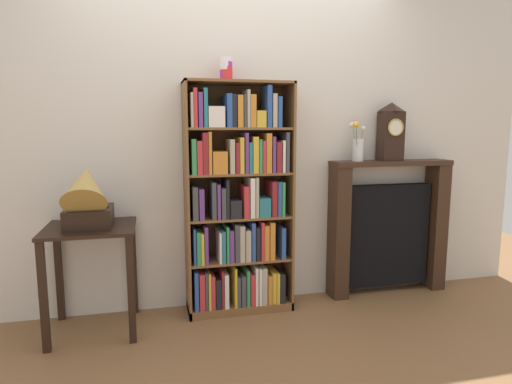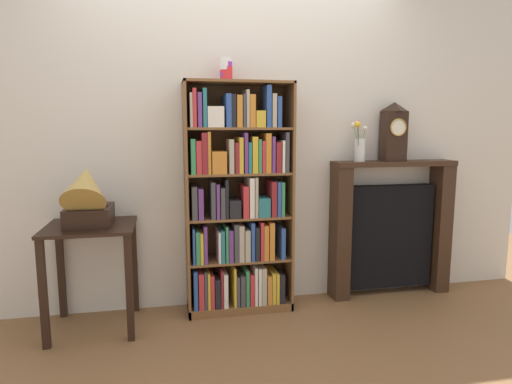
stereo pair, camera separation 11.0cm
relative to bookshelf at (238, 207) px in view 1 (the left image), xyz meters
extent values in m
cube|color=brown|center=(0.01, -0.14, -0.80)|extent=(7.74, 6.40, 0.02)
cube|color=silver|center=(0.13, 0.20, 0.51)|extent=(4.74, 0.08, 2.60)
cube|color=brown|center=(-0.37, 0.01, 0.06)|extent=(0.02, 0.30, 1.69)
cube|color=brown|center=(0.39, 0.01, 0.06)|extent=(0.02, 0.30, 1.69)
cube|color=brown|center=(0.01, 0.15, 0.06)|extent=(0.78, 0.01, 1.69)
cube|color=brown|center=(0.01, 0.01, 0.89)|extent=(0.78, 0.30, 0.02)
cube|color=brown|center=(0.01, 0.01, -0.76)|extent=(0.78, 0.30, 0.06)
cube|color=#2D519E|center=(-0.33, -0.02, -0.58)|extent=(0.03, 0.22, 0.29)
cube|color=#C63338|center=(-0.29, -0.02, -0.59)|extent=(0.04, 0.21, 0.27)
cube|color=#424247|center=(-0.26, -0.02, -0.59)|extent=(0.02, 0.23, 0.28)
cube|color=gold|center=(-0.23, -0.01, -0.59)|extent=(0.02, 0.25, 0.27)
cube|color=#C63338|center=(-0.21, -0.02, -0.60)|extent=(0.03, 0.22, 0.25)
cube|color=black|center=(-0.17, -0.03, -0.62)|extent=(0.04, 0.20, 0.22)
cube|color=maroon|center=(-0.14, -0.03, -0.59)|extent=(0.02, 0.20, 0.28)
cube|color=white|center=(-0.11, 0.00, -0.60)|extent=(0.03, 0.26, 0.25)
cube|color=gold|center=(-0.04, -0.01, -0.58)|extent=(0.02, 0.25, 0.29)
cube|color=#424247|center=(-0.02, -0.02, -0.61)|extent=(0.02, 0.22, 0.22)
cube|color=#424247|center=(0.01, -0.02, -0.61)|extent=(0.03, 0.21, 0.23)
cube|color=#388E56|center=(0.05, -0.01, -0.59)|extent=(0.02, 0.24, 0.27)
cube|color=#C63338|center=(0.08, -0.01, -0.61)|extent=(0.03, 0.24, 0.24)
cube|color=white|center=(0.11, -0.02, -0.58)|extent=(0.02, 0.21, 0.28)
cube|color=white|center=(0.14, -0.03, -0.59)|extent=(0.02, 0.20, 0.28)
cube|color=#B2A893|center=(0.17, -0.02, -0.59)|extent=(0.04, 0.21, 0.28)
cube|color=orange|center=(0.21, -0.01, -0.62)|extent=(0.03, 0.24, 0.22)
cube|color=gold|center=(0.25, -0.01, -0.61)|extent=(0.03, 0.24, 0.23)
cube|color=gold|center=(0.28, -0.01, -0.61)|extent=(0.02, 0.23, 0.23)
cube|color=black|center=(0.31, -0.03, -0.62)|extent=(0.04, 0.20, 0.22)
cube|color=brown|center=(0.01, 0.01, -0.40)|extent=(0.74, 0.28, 0.02)
cube|color=#2D519E|center=(-0.33, -0.01, -0.26)|extent=(0.02, 0.24, 0.26)
cube|color=#388E56|center=(-0.31, -0.02, -0.27)|extent=(0.03, 0.21, 0.24)
cube|color=gold|center=(-0.28, -0.02, -0.27)|extent=(0.02, 0.23, 0.23)
cube|color=#663884|center=(-0.25, -0.01, -0.25)|extent=(0.02, 0.24, 0.27)
cube|color=white|center=(-0.15, -0.03, -0.27)|extent=(0.02, 0.20, 0.23)
cube|color=teal|center=(-0.13, 0.00, -0.27)|extent=(0.03, 0.25, 0.23)
cube|color=#388E56|center=(-0.10, -0.02, -0.26)|extent=(0.02, 0.21, 0.26)
cube|color=#663884|center=(-0.07, -0.01, -0.27)|extent=(0.03, 0.24, 0.24)
cube|color=#424247|center=(-0.03, -0.02, -0.25)|extent=(0.04, 0.22, 0.28)
cube|color=#B2A893|center=(0.01, -0.01, -0.25)|extent=(0.04, 0.23, 0.27)
cube|color=#B2A893|center=(0.05, -0.01, -0.27)|extent=(0.04, 0.25, 0.23)
cube|color=#2D519E|center=(0.09, -0.03, -0.24)|extent=(0.03, 0.20, 0.28)
cube|color=black|center=(0.12, 0.00, -0.26)|extent=(0.03, 0.26, 0.25)
cube|color=#C63338|center=(0.16, -0.02, -0.25)|extent=(0.02, 0.21, 0.28)
cube|color=orange|center=(0.19, -0.02, -0.26)|extent=(0.03, 0.23, 0.26)
cube|color=orange|center=(0.23, -0.01, -0.25)|extent=(0.04, 0.23, 0.28)
cube|color=#2D519E|center=(0.32, -0.01, -0.27)|extent=(0.03, 0.24, 0.23)
cube|color=brown|center=(0.01, 0.01, -0.07)|extent=(0.74, 0.28, 0.02)
cube|color=#424247|center=(-0.32, -0.02, 0.05)|extent=(0.04, 0.22, 0.23)
cube|color=#663884|center=(-0.28, -0.03, 0.04)|extent=(0.03, 0.20, 0.22)
cube|color=#424247|center=(-0.19, -0.03, 0.07)|extent=(0.03, 0.21, 0.26)
cube|color=#663884|center=(-0.16, -0.01, 0.06)|extent=(0.02, 0.24, 0.25)
cube|color=#424247|center=(-0.13, -0.01, 0.05)|extent=(0.03, 0.25, 0.22)
cube|color=black|center=(-0.10, -0.01, 0.07)|extent=(0.02, 0.24, 0.28)
cube|color=black|center=(-0.04, -0.03, 0.00)|extent=(0.08, 0.20, 0.13)
cube|color=#C63338|center=(0.04, -0.03, 0.05)|extent=(0.04, 0.21, 0.23)
cube|color=white|center=(0.08, 0.00, 0.08)|extent=(0.03, 0.25, 0.29)
cube|color=#B2A893|center=(0.11, -0.02, 0.08)|extent=(0.02, 0.21, 0.29)
cube|color=teal|center=(0.17, -0.02, 0.00)|extent=(0.09, 0.21, 0.14)
cube|color=maroon|center=(0.24, -0.01, 0.06)|extent=(0.04, 0.23, 0.26)
cube|color=#2D519E|center=(0.28, -0.02, 0.06)|extent=(0.03, 0.21, 0.25)
cube|color=#388E56|center=(0.31, -0.02, 0.06)|extent=(0.02, 0.22, 0.25)
cube|color=brown|center=(0.01, 0.01, 0.25)|extent=(0.74, 0.28, 0.02)
cube|color=#388E56|center=(-0.33, -0.03, 0.38)|extent=(0.03, 0.20, 0.24)
cube|color=#C63338|center=(-0.29, -0.02, 0.37)|extent=(0.04, 0.21, 0.23)
cube|color=maroon|center=(-0.25, -0.01, 0.40)|extent=(0.04, 0.25, 0.29)
cube|color=orange|center=(-0.22, -0.02, 0.40)|extent=(0.02, 0.21, 0.29)
cube|color=orange|center=(-0.15, -0.04, 0.34)|extent=(0.10, 0.19, 0.16)
cube|color=#B2A893|center=(-0.06, -0.03, 0.38)|extent=(0.03, 0.20, 0.24)
cube|color=maroon|center=(-0.02, 0.00, 0.37)|extent=(0.03, 0.25, 0.22)
cube|color=gold|center=(0.01, 0.00, 0.38)|extent=(0.03, 0.25, 0.25)
cube|color=#663884|center=(0.04, -0.03, 0.40)|extent=(0.02, 0.20, 0.28)
cube|color=teal|center=(0.07, -0.02, 0.37)|extent=(0.02, 0.22, 0.22)
cube|color=gold|center=(0.10, -0.03, 0.39)|extent=(0.04, 0.20, 0.26)
cube|color=#388E56|center=(0.14, -0.03, 0.38)|extent=(0.02, 0.20, 0.24)
cube|color=#C63338|center=(0.17, -0.02, 0.37)|extent=(0.02, 0.23, 0.23)
cube|color=orange|center=(0.20, -0.01, 0.40)|extent=(0.04, 0.24, 0.28)
cube|color=#663884|center=(0.24, -0.03, 0.39)|extent=(0.02, 0.20, 0.26)
cube|color=maroon|center=(0.28, -0.02, 0.37)|extent=(0.04, 0.21, 0.22)
cube|color=white|center=(0.31, -0.01, 0.37)|extent=(0.02, 0.25, 0.23)
cube|color=#424247|center=(0.34, -0.02, 0.40)|extent=(0.02, 0.21, 0.29)
cube|color=brown|center=(0.01, 0.01, 0.57)|extent=(0.74, 0.28, 0.02)
cube|color=#B2A893|center=(-0.33, -0.02, 0.69)|extent=(0.02, 0.21, 0.23)
cube|color=#C63338|center=(-0.31, 0.00, 0.71)|extent=(0.02, 0.26, 0.26)
cube|color=#663884|center=(-0.28, -0.01, 0.70)|extent=(0.03, 0.23, 0.23)
cube|color=teal|center=(-0.24, -0.02, 0.71)|extent=(0.03, 0.22, 0.26)
cube|color=white|center=(-0.17, -0.04, 0.65)|extent=(0.11, 0.18, 0.14)
cube|color=#2D519E|center=(-0.08, -0.01, 0.69)|extent=(0.04, 0.24, 0.23)
cube|color=black|center=(-0.04, -0.02, 0.69)|extent=(0.03, 0.22, 0.23)
cube|color=orange|center=(0.00, -0.03, 0.69)|extent=(0.04, 0.20, 0.22)
cube|color=#424247|center=(0.03, -0.02, 0.69)|extent=(0.02, 0.22, 0.23)
cube|color=#B2A893|center=(0.05, -0.03, 0.71)|extent=(0.02, 0.19, 0.26)
cube|color=orange|center=(0.09, 0.00, 0.69)|extent=(0.04, 0.25, 0.23)
cube|color=gold|center=(0.15, -0.04, 0.64)|extent=(0.07, 0.17, 0.12)
cube|color=#2D519E|center=(0.20, -0.03, 0.72)|extent=(0.03, 0.19, 0.29)
cube|color=#B2A893|center=(0.24, -0.03, 0.70)|extent=(0.03, 0.20, 0.23)
cube|color=#2D519E|center=(0.28, -0.01, 0.69)|extent=(0.03, 0.25, 0.21)
cylinder|color=red|center=(-0.07, 0.03, 0.94)|extent=(0.09, 0.09, 0.09)
cylinder|color=red|center=(-0.07, 0.04, 0.96)|extent=(0.09, 0.09, 0.09)
cylinder|color=purple|center=(-0.07, 0.04, 0.98)|extent=(0.09, 0.09, 0.09)
cylinder|color=purple|center=(-0.07, 0.04, 0.99)|extent=(0.09, 0.09, 0.09)
cylinder|color=red|center=(-0.08, 0.04, 1.01)|extent=(0.09, 0.09, 0.09)
cylinder|color=white|center=(-0.08, 0.04, 1.02)|extent=(0.09, 0.09, 0.09)
cube|color=black|center=(-1.02, -0.11, -0.08)|extent=(0.57, 0.54, 0.02)
cube|color=black|center=(-1.27, -0.35, -0.44)|extent=(0.04, 0.04, 0.70)
cube|color=black|center=(-0.76, -0.35, -0.44)|extent=(0.04, 0.04, 0.70)
cube|color=black|center=(-1.27, 0.13, -0.44)|extent=(0.04, 0.04, 0.70)
cube|color=black|center=(-0.76, 0.13, -0.44)|extent=(0.04, 0.04, 0.70)
cube|color=black|center=(-1.02, -0.11, 0.00)|extent=(0.29, 0.33, 0.13)
cylinder|color=black|center=(-1.02, -0.11, 0.07)|extent=(0.25, 0.25, 0.01)
cylinder|color=#B79347|center=(-1.02, -0.16, 0.09)|extent=(0.03, 0.03, 0.06)
cone|color=#B79347|center=(-1.02, -0.21, 0.22)|extent=(0.28, 0.39, 0.39)
cube|color=#382316|center=(1.27, 0.05, 0.30)|extent=(1.01, 0.21, 0.04)
cube|color=#382316|center=(0.83, 0.05, -0.26)|extent=(0.12, 0.18, 1.06)
cube|color=#382316|center=(1.72, 0.05, -0.26)|extent=(0.12, 0.18, 1.06)
cube|color=black|center=(1.27, 0.09, -0.31)|extent=(0.73, 0.10, 0.85)
cube|color=black|center=(1.25, 0.05, 0.51)|extent=(0.18, 0.13, 0.39)
pyramid|color=black|center=(1.25, 0.05, 0.74)|extent=(0.18, 0.13, 0.07)
cylinder|color=silver|center=(1.25, -0.02, 0.58)|extent=(0.12, 0.01, 0.12)
torus|color=#B79347|center=(1.25, -0.02, 0.58)|extent=(0.14, 0.01, 0.14)
cylinder|color=silver|center=(0.98, 0.05, 0.40)|extent=(0.09, 0.09, 0.18)
cylinder|color=#4C753D|center=(0.98, 0.04, 0.45)|extent=(0.04, 0.03, 0.24)
sphere|color=silver|center=(1.00, 0.03, 0.57)|extent=(0.04, 0.04, 0.04)
cylinder|color=#4C753D|center=(0.96, 0.06, 0.46)|extent=(0.06, 0.04, 0.27)
sphere|color=silver|center=(0.93, 0.08, 0.59)|extent=(0.05, 0.05, 0.05)
cylinder|color=#4C753D|center=(0.97, 0.07, 0.47)|extent=(0.01, 0.06, 0.29)
sphere|color=#B24CB7|center=(0.97, 0.10, 0.62)|extent=(0.04, 0.04, 0.04)
cylinder|color=#4C753D|center=(0.94, 0.02, 0.47)|extent=(0.06, 0.07, 0.27)
sphere|color=yellow|center=(0.91, -0.01, 0.60)|extent=(0.05, 0.05, 0.05)
camera|label=1|loc=(-0.62, -3.08, 0.57)|focal=30.51mm
camera|label=2|loc=(-0.52, -3.11, 0.57)|focal=30.51mm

